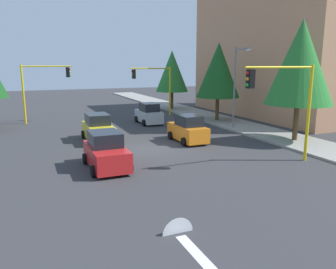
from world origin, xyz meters
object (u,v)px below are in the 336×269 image
at_px(tree_roadside_mid, 218,70).
at_px(car_orange, 188,130).
at_px(traffic_signal_far_right, 43,82).
at_px(car_yellow, 98,129).
at_px(traffic_signal_near_left, 285,95).
at_px(tree_roadside_near, 300,62).
at_px(car_silver, 149,114).
at_px(traffic_signal_far_left, 154,81).
at_px(tree_roadside_far, 172,71).
at_px(car_red, 106,152).
at_px(street_lamp_curbside, 237,79).

xyz_separation_m(tree_roadside_mid, car_orange, (6.89, -6.63, -4.11)).
bearing_deg(traffic_signal_far_right, car_yellow, 17.25).
xyz_separation_m(traffic_signal_near_left, tree_roadside_near, (-4.00, 4.83, 1.76)).
bearing_deg(car_silver, traffic_signal_far_left, 153.16).
height_order(tree_roadside_far, car_red, tree_roadside_far).
bearing_deg(street_lamp_curbside, tree_roadside_mid, 169.67).
bearing_deg(car_red, car_orange, 119.85).
bearing_deg(traffic_signal_far_left, traffic_signal_far_right, -90.00).
height_order(tree_roadside_mid, car_orange, tree_roadside_mid).
distance_m(traffic_signal_far_right, street_lamp_curbside, 18.15).
relative_size(tree_roadside_near, car_silver, 2.31).
xyz_separation_m(street_lamp_curbside, car_silver, (-5.94, -5.81, -3.45)).
relative_size(tree_roadside_near, car_orange, 2.29).
bearing_deg(tree_roadside_near, street_lamp_curbside, -166.95).
distance_m(traffic_signal_far_right, traffic_signal_far_left, 11.31).
height_order(street_lamp_curbside, tree_roadside_far, tree_roadside_far).
height_order(street_lamp_curbside, car_red, street_lamp_curbside).
height_order(tree_roadside_far, car_yellow, tree_roadside_far).
relative_size(street_lamp_curbside, car_silver, 1.87).
bearing_deg(tree_roadside_near, traffic_signal_far_right, -134.69).
height_order(car_yellow, car_silver, same).
bearing_deg(tree_roadside_near, traffic_signal_far_left, -163.09).
xyz_separation_m(tree_roadside_mid, car_silver, (-1.55, -6.61, -4.11)).
xyz_separation_m(traffic_signal_far_right, car_red, (16.86, 2.13, -3.03)).
relative_size(traffic_signal_far_left, car_silver, 1.42).
relative_size(traffic_signal_near_left, traffic_signal_far_left, 1.04).
bearing_deg(tree_roadside_mid, traffic_signal_far_left, -143.97).
xyz_separation_m(traffic_signal_far_right, traffic_signal_far_left, (0.00, 11.31, -0.16)).
bearing_deg(traffic_signal_far_left, street_lamp_curbside, 18.93).
xyz_separation_m(traffic_signal_near_left, car_silver, (-15.55, -2.29, -3.02)).
xyz_separation_m(tree_roadside_far, car_silver, (8.45, -6.11, -3.86)).
distance_m(tree_roadside_near, car_yellow, 15.16).
xyz_separation_m(traffic_signal_near_left, street_lamp_curbside, (-9.61, 3.53, 0.43)).
relative_size(traffic_signal_far_left, tree_roadside_near, 0.61).
bearing_deg(traffic_signal_far_left, tree_roadside_near, 16.91).
bearing_deg(traffic_signal_far_left, car_silver, -26.84).
distance_m(tree_roadside_far, car_red, 24.91).
height_order(car_orange, car_red, same).
bearing_deg(traffic_signal_near_left, car_yellow, -140.52).
bearing_deg(traffic_signal_near_left, traffic_signal_far_right, -150.43).
xyz_separation_m(street_lamp_curbside, car_orange, (2.51, -5.83, -3.45)).
bearing_deg(traffic_signal_near_left, tree_roadside_near, 129.65).
distance_m(car_red, car_silver, 14.22).
height_order(tree_roadside_near, car_orange, tree_roadside_near).
relative_size(traffic_signal_far_left, tree_roadside_mid, 0.69).
relative_size(car_yellow, car_silver, 1.12).
distance_m(tree_roadside_mid, car_silver, 7.94).
bearing_deg(car_silver, traffic_signal_near_left, 8.37).
xyz_separation_m(tree_roadside_mid, tree_roadside_near, (10.00, 0.50, 0.66)).
distance_m(tree_roadside_mid, tree_roadside_near, 10.03).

